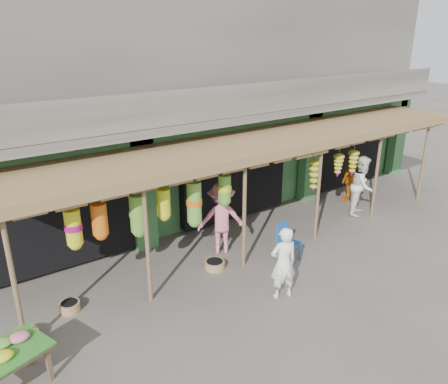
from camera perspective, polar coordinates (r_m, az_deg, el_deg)
ground at (r=11.80m, az=7.70°, el=-6.86°), size 80.00×80.00×0.00m
building at (r=14.52m, az=-5.21°, el=12.41°), size 16.40×6.80×7.00m
awning at (r=11.32m, az=4.86°, el=6.08°), size 14.00×2.70×2.79m
flower_table at (r=7.89m, az=-27.19°, el=-18.68°), size 1.60×1.22×0.85m
blue_chair at (r=10.87m, az=8.16°, el=-6.18°), size 0.55×0.56×0.97m
basket_left at (r=9.15m, az=-24.57°, el=-16.86°), size 0.52×0.52×0.21m
basket_mid at (r=10.58m, az=-1.23°, el=-9.48°), size 0.58×0.58×0.19m
basket_right at (r=9.68m, az=-19.50°, el=-13.93°), size 0.52×0.52×0.19m
person_front at (r=9.30m, az=7.76°, el=-9.18°), size 0.67×0.53×1.61m
person_right at (r=13.93m, az=17.57°, el=0.81°), size 1.12×1.03×1.85m
person_vendor at (r=14.97m, az=16.18°, el=1.65°), size 0.93×0.46×1.53m
person_shopper at (r=10.98m, az=-0.36°, el=-3.45°), size 1.38×1.19×1.85m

